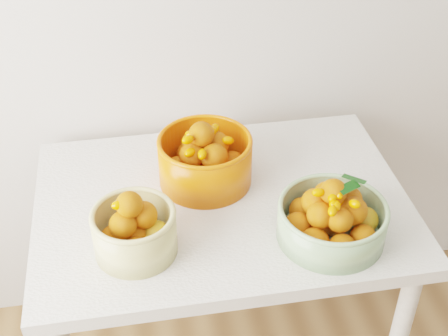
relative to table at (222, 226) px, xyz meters
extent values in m
cube|color=silver|center=(0.00, 0.00, 0.08)|extent=(1.00, 0.70, 0.04)
cylinder|color=silver|center=(-0.44, 0.29, -0.30)|extent=(0.05, 0.05, 0.71)
cylinder|color=silver|center=(0.44, 0.29, -0.30)|extent=(0.05, 0.05, 0.71)
cylinder|color=tan|center=(-0.24, -0.16, 0.15)|extent=(0.26, 0.26, 0.11)
torus|color=tan|center=(-0.24, -0.16, 0.21)|extent=(0.27, 0.27, 0.01)
sphere|color=#D1660C|center=(-0.19, -0.16, 0.14)|extent=(0.07, 0.07, 0.07)
sphere|color=#D1660C|center=(-0.24, -0.10, 0.14)|extent=(0.07, 0.07, 0.07)
sphere|color=#E05F10|center=(-0.29, -0.16, 0.14)|extent=(0.07, 0.07, 0.07)
sphere|color=#E05F10|center=(-0.24, -0.21, 0.14)|extent=(0.07, 0.07, 0.07)
sphere|color=#E05F10|center=(-0.24, -0.16, 0.14)|extent=(0.07, 0.07, 0.07)
sphere|color=#E05F10|center=(-0.21, -0.14, 0.19)|extent=(0.07, 0.07, 0.07)
sphere|color=#E05F10|center=(-0.26, -0.17, 0.19)|extent=(0.07, 0.07, 0.07)
sphere|color=#E05F10|center=(-0.24, -0.15, 0.24)|extent=(0.06, 0.06, 0.06)
ellipsoid|color=#FF6D02|center=(-0.24, -0.15, 0.22)|extent=(0.04, 0.04, 0.03)
ellipsoid|color=#FF6D02|center=(-0.24, -0.16, 0.24)|extent=(0.03, 0.04, 0.03)
ellipsoid|color=#FF6D02|center=(-0.27, -0.16, 0.25)|extent=(0.03, 0.03, 0.03)
ellipsoid|color=#FF6D02|center=(-0.24, -0.13, 0.24)|extent=(0.03, 0.04, 0.04)
cylinder|color=#88AC7A|center=(0.24, -0.19, 0.14)|extent=(0.32, 0.32, 0.09)
torus|color=#88AC7A|center=(0.24, -0.19, 0.19)|extent=(0.32, 0.32, 0.01)
sphere|color=#D1660C|center=(0.33, -0.19, 0.14)|extent=(0.07, 0.07, 0.07)
sphere|color=#E05F10|center=(0.30, -0.13, 0.14)|extent=(0.07, 0.07, 0.07)
sphere|color=#E05F10|center=(0.25, -0.10, 0.14)|extent=(0.07, 0.07, 0.07)
sphere|color=#E05F10|center=(0.18, -0.13, 0.14)|extent=(0.06, 0.06, 0.06)
sphere|color=#E05F10|center=(0.16, -0.19, 0.14)|extent=(0.07, 0.07, 0.07)
sphere|color=#E05F10|center=(0.18, -0.25, 0.14)|extent=(0.07, 0.07, 0.07)
sphere|color=#E05F10|center=(0.24, -0.28, 0.14)|extent=(0.07, 0.07, 0.07)
sphere|color=#E05F10|center=(0.30, -0.25, 0.14)|extent=(0.06, 0.06, 0.06)
sphere|color=#E05F10|center=(0.24, -0.19, 0.14)|extent=(0.07, 0.07, 0.07)
sphere|color=#E05F10|center=(0.28, -0.17, 0.19)|extent=(0.07, 0.07, 0.07)
sphere|color=#E05F10|center=(0.24, -0.14, 0.19)|extent=(0.07, 0.07, 0.07)
sphere|color=#E05F10|center=(0.20, -0.16, 0.19)|extent=(0.07, 0.07, 0.07)
sphere|color=#E05F10|center=(0.20, -0.21, 0.19)|extent=(0.07, 0.07, 0.07)
sphere|color=#E05F10|center=(0.24, -0.24, 0.19)|extent=(0.06, 0.06, 0.06)
sphere|color=#E05F10|center=(0.28, -0.21, 0.19)|extent=(0.07, 0.07, 0.07)
sphere|color=#E05F10|center=(0.24, -0.19, 0.24)|extent=(0.06, 0.06, 0.06)
ellipsoid|color=#FF6D02|center=(0.24, -0.21, 0.25)|extent=(0.03, 0.04, 0.03)
ellipsoid|color=#FF6D02|center=(0.23, -0.18, 0.23)|extent=(0.04, 0.04, 0.03)
ellipsoid|color=#FF6D02|center=(0.23, -0.23, 0.23)|extent=(0.04, 0.04, 0.03)
ellipsoid|color=#FF6D02|center=(0.27, -0.24, 0.24)|extent=(0.04, 0.04, 0.03)
ellipsoid|color=#FF6D02|center=(0.20, -0.19, 0.25)|extent=(0.03, 0.03, 0.03)
ellipsoid|color=#FF6D02|center=(0.23, -0.23, 0.23)|extent=(0.03, 0.04, 0.03)
ellipsoid|color=#FF6D02|center=(0.24, -0.20, 0.23)|extent=(0.04, 0.04, 0.03)
ellipsoid|color=#FF6D02|center=(0.25, -0.18, 0.23)|extent=(0.03, 0.04, 0.03)
ellipsoid|color=#FF6D02|center=(0.22, -0.25, 0.23)|extent=(0.04, 0.04, 0.03)
ellipsoid|color=#FF6D02|center=(0.24, -0.19, 0.23)|extent=(0.04, 0.03, 0.03)
ellipsoid|color=#FF6D02|center=(0.25, -0.19, 0.21)|extent=(0.04, 0.03, 0.03)
ellipsoid|color=#FF6D02|center=(0.24, -0.20, 0.24)|extent=(0.02, 0.04, 0.03)
ellipsoid|color=#FF6D02|center=(0.24, -0.20, 0.23)|extent=(0.04, 0.04, 0.03)
ellipsoid|color=#FF6D02|center=(0.25, -0.19, 0.22)|extent=(0.04, 0.04, 0.04)
ellipsoid|color=#FF6D02|center=(0.26, -0.18, 0.21)|extent=(0.04, 0.04, 0.03)
ellipsoid|color=#FF6D02|center=(0.23, -0.21, 0.24)|extent=(0.04, 0.04, 0.03)
ellipsoid|color=#FF6D02|center=(0.23, -0.20, 0.24)|extent=(0.04, 0.04, 0.03)
cylinder|color=#F1540B|center=(-0.03, 0.09, 0.16)|extent=(0.34, 0.34, 0.13)
torus|color=#F1540B|center=(-0.03, 0.09, 0.23)|extent=(0.34, 0.34, 0.01)
sphere|color=#E05F10|center=(0.05, 0.09, 0.14)|extent=(0.07, 0.07, 0.07)
sphere|color=#E05F10|center=(0.00, 0.16, 0.14)|extent=(0.08, 0.08, 0.08)
sphere|color=#E05F10|center=(-0.07, 0.16, 0.14)|extent=(0.07, 0.07, 0.07)
sphere|color=#E05F10|center=(-0.11, 0.09, 0.14)|extent=(0.08, 0.08, 0.08)
sphere|color=#E05F10|center=(-0.07, 0.03, 0.14)|extent=(0.07, 0.07, 0.07)
sphere|color=#E05F10|center=(0.00, 0.02, 0.14)|extent=(0.08, 0.08, 0.08)
sphere|color=#E05F10|center=(-0.03, 0.09, 0.14)|extent=(0.07, 0.07, 0.07)
sphere|color=#E05F10|center=(0.00, 0.11, 0.20)|extent=(0.07, 0.07, 0.07)
sphere|color=#E05F10|center=(-0.05, 0.13, 0.20)|extent=(0.08, 0.08, 0.08)
sphere|color=#E05F10|center=(-0.07, 0.07, 0.20)|extent=(0.07, 0.07, 0.07)
sphere|color=#E05F10|center=(-0.01, 0.05, 0.20)|extent=(0.07, 0.07, 0.07)
sphere|color=#E05F10|center=(-0.04, 0.10, 0.25)|extent=(0.07, 0.07, 0.07)
ellipsoid|color=#FF6D02|center=(-0.08, 0.05, 0.23)|extent=(0.04, 0.04, 0.03)
ellipsoid|color=#FF6D02|center=(-0.05, 0.13, 0.22)|extent=(0.04, 0.04, 0.03)
ellipsoid|color=#FF6D02|center=(-0.01, 0.11, 0.24)|extent=(0.04, 0.05, 0.04)
ellipsoid|color=#FF6D02|center=(-0.02, 0.12, 0.22)|extent=(0.04, 0.05, 0.04)
ellipsoid|color=#FF6D02|center=(-0.05, 0.03, 0.23)|extent=(0.03, 0.04, 0.03)
ellipsoid|color=#FF6D02|center=(-0.02, 0.12, 0.25)|extent=(0.04, 0.04, 0.03)
ellipsoid|color=#FF6D02|center=(0.03, 0.10, 0.22)|extent=(0.04, 0.03, 0.04)
ellipsoid|color=#FF6D02|center=(0.00, 0.13, 0.24)|extent=(0.04, 0.05, 0.04)
ellipsoid|color=#FF6D02|center=(-0.08, 0.06, 0.26)|extent=(0.04, 0.04, 0.03)
ellipsoid|color=#FF6D02|center=(-0.07, 0.10, 0.25)|extent=(0.04, 0.03, 0.03)
ellipsoid|color=#FF6D02|center=(-0.05, 0.15, 0.22)|extent=(0.03, 0.04, 0.03)
ellipsoid|color=#FF6D02|center=(-0.04, 0.09, 0.23)|extent=(0.04, 0.04, 0.04)
camera|label=1|loc=(-0.22, -1.27, 1.18)|focal=50.00mm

